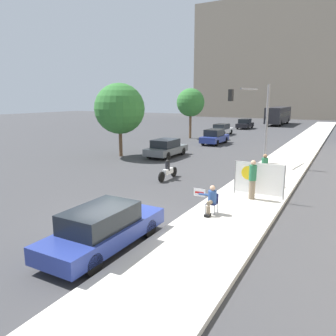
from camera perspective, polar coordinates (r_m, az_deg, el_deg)
name	(u,v)px	position (r m, az deg, el deg)	size (l,w,h in m)	color
ground_plane	(118,220)	(13.26, -8.75, -9.01)	(160.00, 160.00, 0.00)	#38383A
sidewalk_curb	(285,163)	(25.46, 19.73, 0.87)	(3.29, 90.00, 0.17)	beige
building_backdrop_far	(309,59)	(84.78, 23.35, 17.07)	(52.00, 12.00, 26.77)	gray
seated_protester	(211,199)	(13.27, 7.49, -5.38)	(0.98, 0.77, 1.16)	#474C56
jogger_on_sidewalk	(252,179)	(15.46, 14.50, -1.90)	(0.34, 0.34, 1.82)	#756651
pedestrian_behind	(264,169)	(18.10, 16.43, -0.23)	(0.34, 0.34, 1.69)	#424247
protest_banner	(258,179)	(15.98, 15.47, -1.80)	(2.37, 0.06, 1.61)	slate
traffic_light_pole	(252,111)	(23.95, 14.49, 9.67)	(2.99, 2.76, 5.47)	slate
parked_car_curbside	(103,228)	(10.74, -11.21, -10.22)	(1.73, 4.63, 1.42)	navy
car_on_road_nearest	(166,148)	(26.83, -0.33, 3.52)	(1.86, 4.34, 1.44)	#565B60
car_on_road_midblock	(214,137)	(34.52, 8.10, 5.41)	(1.71, 4.30, 1.55)	navy
car_on_road_distant	(222,129)	(43.17, 9.34, 6.65)	(1.72, 4.54, 1.43)	silver
car_on_road_far_lane	(245,124)	(52.69, 13.24, 7.51)	(1.73, 4.27, 1.54)	black
city_bus_on_road	(278,115)	(61.96, 18.65, 8.80)	(2.55, 10.91, 3.09)	#232328
motorcycle_on_road	(168,171)	(19.36, -0.03, -0.47)	(0.28, 2.11, 1.19)	white
street_tree_near_curb	(120,109)	(27.01, -8.43, 10.17)	(4.05, 4.05, 5.91)	brown
street_tree_midblock	(191,103)	(39.04, 3.96, 11.29)	(3.26, 3.26, 5.82)	brown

